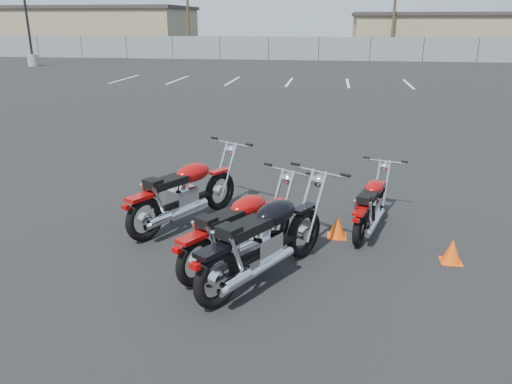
# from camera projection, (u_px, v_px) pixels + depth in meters

# --- Properties ---
(ground) EXTENTS (120.00, 120.00, 0.00)m
(ground) POSITION_uv_depth(u_px,v_px,m) (236.00, 249.00, 7.02)
(ground) COLOR black
(ground) RESTS_ON ground
(motorcycle_front_red) EXTENTS (1.58, 2.22, 1.15)m
(motorcycle_front_red) POSITION_uv_depth(u_px,v_px,m) (185.00, 193.00, 7.70)
(motorcycle_front_red) COLOR black
(motorcycle_front_red) RESTS_ON ground
(motorcycle_second_black) EXTENTS (1.68, 2.27, 1.18)m
(motorcycle_second_black) POSITION_uv_depth(u_px,v_px,m) (265.00, 240.00, 6.02)
(motorcycle_second_black) COLOR black
(motorcycle_second_black) RESTS_ON ground
(motorcycle_third_red) EXTENTS (0.92, 1.85, 0.91)m
(motorcycle_third_red) POSITION_uv_depth(u_px,v_px,m) (371.00, 205.00, 7.51)
(motorcycle_third_red) COLOR black
(motorcycle_third_red) RESTS_ON ground
(motorcycle_rear_red) EXTENTS (1.54, 2.08, 1.08)m
(motorcycle_rear_red) POSITION_uv_depth(u_px,v_px,m) (239.00, 229.00, 6.43)
(motorcycle_rear_red) COLOR black
(motorcycle_rear_red) RESTS_ON ground
(training_cone_near) EXTENTS (0.28, 0.28, 0.33)m
(training_cone_near) POSITION_uv_depth(u_px,v_px,m) (337.00, 226.00, 7.36)
(training_cone_near) COLOR #FE510D
(training_cone_near) RESTS_ON ground
(training_cone_far) EXTENTS (0.27, 0.27, 0.32)m
(training_cone_far) POSITION_uv_depth(u_px,v_px,m) (452.00, 251.00, 6.59)
(training_cone_far) COLOR #FE510D
(training_cone_far) RESTS_ON ground
(light_pole_west) EXTENTS (0.80, 0.70, 11.19)m
(light_pole_west) POSITION_uv_depth(u_px,v_px,m) (27.00, 21.00, 33.80)
(light_pole_west) COLOR gray
(light_pole_west) RESTS_ON ground
(chainlink_fence) EXTENTS (80.06, 0.06, 1.80)m
(chainlink_fence) POSITION_uv_depth(u_px,v_px,m) (319.00, 49.00, 39.43)
(chainlink_fence) COLOR slate
(chainlink_fence) RESTS_ON ground
(tan_building_west) EXTENTS (18.40, 10.40, 4.30)m
(tan_building_west) POSITION_uv_depth(u_px,v_px,m) (95.00, 30.00, 48.68)
(tan_building_west) COLOR #948560
(tan_building_west) RESTS_ON ground
(tan_building_east) EXTENTS (14.40, 9.40, 3.70)m
(tan_building_east) POSITION_uv_depth(u_px,v_px,m) (431.00, 34.00, 46.11)
(tan_building_east) COLOR #948560
(tan_building_east) RESTS_ON ground
(utility_pole_b) EXTENTS (1.80, 0.24, 9.00)m
(utility_pole_b) POSITION_uv_depth(u_px,v_px,m) (187.00, 1.00, 44.57)
(utility_pole_b) COLOR #402F1D
(utility_pole_b) RESTS_ON ground
(parking_line_stripes) EXTENTS (15.12, 4.00, 0.01)m
(parking_line_stripes) POSITION_uv_depth(u_px,v_px,m) (261.00, 81.00, 26.06)
(parking_line_stripes) COLOR silver
(parking_line_stripes) RESTS_ON ground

